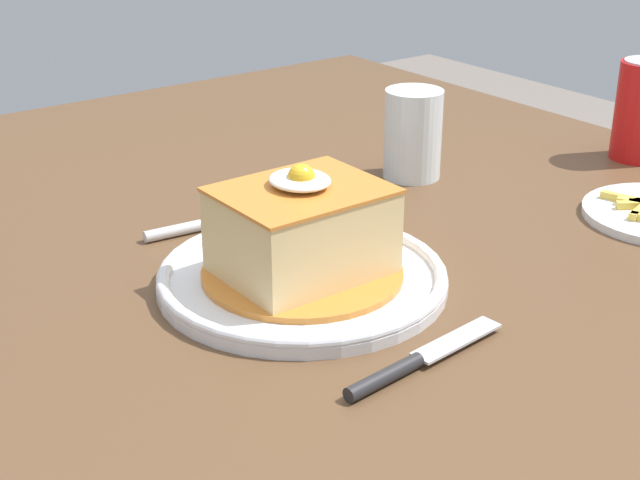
# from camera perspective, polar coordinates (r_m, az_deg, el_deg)

# --- Properties ---
(dining_table) EXTENTS (1.27, 1.08, 0.75)m
(dining_table) POSITION_cam_1_polar(r_m,az_deg,el_deg) (0.98, 0.25, -5.05)
(dining_table) COLOR brown
(dining_table) RESTS_ON ground_plane
(main_plate) EXTENTS (0.26, 0.26, 0.02)m
(main_plate) POSITION_cam_1_polar(r_m,az_deg,el_deg) (0.84, -1.09, -2.26)
(main_plate) COLOR white
(main_plate) RESTS_ON dining_table
(sandwich_meal) EXTENTS (0.18, 0.18, 0.11)m
(sandwich_meal) POSITION_cam_1_polar(r_m,az_deg,el_deg) (0.82, -1.12, 0.37)
(sandwich_meal) COLOR orange
(sandwich_meal) RESTS_ON main_plate
(fork) EXTENTS (0.03, 0.14, 0.01)m
(fork) POSITION_cam_1_polar(r_m,az_deg,el_deg) (0.96, -7.47, 0.88)
(fork) COLOR silver
(fork) RESTS_ON dining_table
(knife) EXTENTS (0.03, 0.17, 0.01)m
(knife) POSITION_cam_1_polar(r_m,az_deg,el_deg) (0.72, 5.31, -7.68)
(knife) COLOR #262628
(knife) RESTS_ON dining_table
(drinking_glass) EXTENTS (0.07, 0.07, 0.10)m
(drinking_glass) POSITION_cam_1_polar(r_m,az_deg,el_deg) (1.10, 5.70, 6.12)
(drinking_glass) COLOR gold
(drinking_glass) RESTS_ON dining_table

